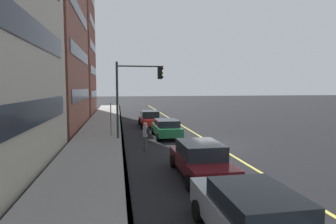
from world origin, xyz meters
The scene contains 12 objects.
ground centered at (0.00, 0.00, 0.00)m, with size 200.00×200.00×0.00m, color black.
sidewalk_slab centered at (0.00, 7.65, 0.07)m, with size 80.00×3.60×0.15m, color gray.
curb_edge centered at (0.00, 5.93, 0.07)m, with size 80.00×0.16×0.15m, color slate.
lane_stripe_center centered at (0.00, 0.00, 0.01)m, with size 80.00×0.16×0.01m, color #D8CC4C.
building_glass_right centered at (24.76, 15.13, 9.58)m, with size 10.76×11.03×19.15m.
car_green centered at (3.04, 2.63, 0.73)m, with size 4.33×1.92×1.37m.
car_maroon centered at (-6.41, 2.79, 0.75)m, with size 4.67×1.99×1.46m.
car_red centered at (9.25, 3.22, 0.77)m, with size 4.70×1.89×1.52m.
car_silver centered at (-11.92, 3.16, 0.77)m, with size 4.77×1.95×1.48m.
pedestrian_with_backpack centered at (-1.03, 4.60, 0.99)m, with size 0.45×0.44×1.69m.
traffic_light_mast centered at (2.51, 4.98, 3.80)m, with size 0.28×3.40×5.57m.
street_sign_post centered at (3.69, 6.76, 1.55)m, with size 0.60×0.08×2.61m.
Camera 1 is at (-17.76, 6.22, 3.80)m, focal length 30.17 mm.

